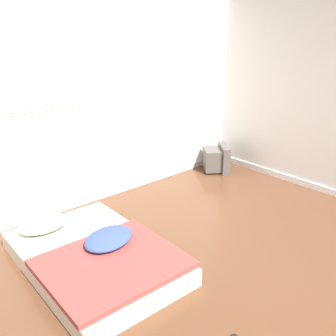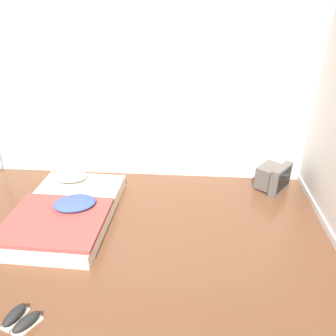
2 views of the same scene
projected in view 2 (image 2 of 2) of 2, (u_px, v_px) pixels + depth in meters
ground_plane at (64, 329)px, 2.86m from camera, size 20.00×20.00×0.00m
wall_back at (120, 94)px, 4.79m from camera, size 7.94×0.08×2.60m
mattress_bed at (66, 210)px, 4.23m from camera, size 1.22×1.80×0.32m
crt_tv at (273, 177)px, 4.83m from camera, size 0.56×0.57×0.41m
sneaker_pair at (21, 319)px, 2.89m from camera, size 0.35×0.34×0.10m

